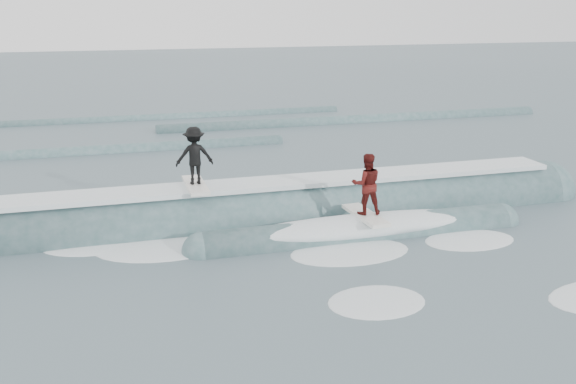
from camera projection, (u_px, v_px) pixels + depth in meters
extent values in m
plane|color=#3D515A|center=(313.00, 257.00, 16.61)|extent=(160.00, 160.00, 0.00)
cylinder|color=#355859|center=(279.00, 217.00, 19.66)|extent=(18.92, 2.09, 2.09)
sphere|color=#355859|center=(542.00, 193.00, 22.18)|extent=(2.09, 2.09, 2.09)
cylinder|color=#355859|center=(361.00, 236.00, 18.11)|extent=(9.00, 1.11, 1.11)
sphere|color=#355859|center=(202.00, 252.00, 16.91)|extent=(1.11, 1.11, 1.11)
sphere|color=#355859|center=(500.00, 221.00, 19.31)|extent=(1.11, 1.11, 1.11)
cube|color=white|center=(279.00, 183.00, 19.35)|extent=(18.00, 1.30, 0.14)
ellipsoid|color=white|center=(361.00, 226.00, 18.03)|extent=(7.60, 1.30, 0.60)
cube|color=white|center=(196.00, 185.00, 18.64)|extent=(0.56, 2.00, 0.10)
imported|color=black|center=(194.00, 155.00, 18.39)|extent=(1.08, 0.63, 1.67)
cube|color=white|center=(365.00, 215.00, 17.97)|extent=(0.68, 2.03, 0.10)
imported|color=#49100D|center=(367.00, 184.00, 17.71)|extent=(0.93, 0.78, 1.72)
ellipsoid|color=white|center=(377.00, 302.00, 14.11)|extent=(2.32, 1.58, 0.10)
ellipsoid|color=white|center=(469.00, 240.00, 17.78)|extent=(2.49, 1.70, 0.10)
ellipsoid|color=white|center=(166.00, 244.00, 17.46)|extent=(3.39, 2.31, 0.10)
ellipsoid|color=white|center=(99.00, 243.00, 17.60)|extent=(2.44, 1.66, 0.10)
ellipsoid|color=white|center=(350.00, 252.00, 16.94)|extent=(3.23, 2.20, 0.10)
cylinder|color=#355859|center=(33.00, 157.00, 27.38)|extent=(22.00, 0.70, 0.70)
cylinder|color=#355859|center=(358.00, 122.00, 35.47)|extent=(22.00, 0.80, 0.80)
cylinder|color=#355859|center=(153.00, 119.00, 36.27)|extent=(22.00, 0.60, 0.60)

